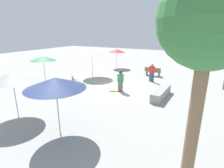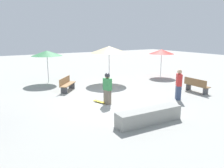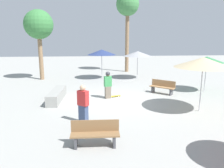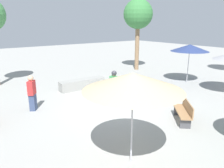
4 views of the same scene
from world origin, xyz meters
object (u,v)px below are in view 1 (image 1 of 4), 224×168
Objects in this scene: shade_umbrella_green at (43,58)px; shade_umbrella_navy at (55,83)px; bench_near at (75,82)px; skateboard at (114,91)px; bystander_watching at (152,72)px; palm_tree_far_back at (209,22)px; shade_umbrella_red at (117,51)px; shade_umbrella_grey at (12,77)px; skater_main at (121,80)px; bench_far at (153,72)px; shade_umbrella_tan at (92,52)px; concrete_ledge at (161,93)px.

shade_umbrella_navy is at bearing 52.11° from shade_umbrella_green.
skateboard is at bearing 52.35° from bench_near.
palm_tree_far_back is at bearing 148.11° from bystander_watching.
bystander_watching is at bearing 121.46° from shade_umbrella_green.
palm_tree_far_back is at bearing 33.67° from shade_umbrella_red.
shade_umbrella_grey is at bearing -42.18° from bench_near.
skater_main is 6.75m from shade_umbrella_green.
bench_near is 0.64× the size of shade_umbrella_green.
skateboard is at bearing 25.38° from shade_umbrella_red.
bench_far is 13.53m from palm_tree_far_back.
shade_umbrella_grey is at bearing -92.01° from palm_tree_far_back.
skater_main is 0.98× the size of bystander_watching.
skater_main is 8.66m from shade_umbrella_red.
shade_umbrella_red is at bearing -146.33° from palm_tree_far_back.
skater_main is 6.94m from shade_umbrella_grey.
skater_main is 5.29m from shade_umbrella_tan.
shade_umbrella_red is at bearing 161.33° from bench_far.
shade_umbrella_green is (6.87, -7.36, 1.70)m from bench_far.
shade_umbrella_tan reaches higher than shade_umbrella_grey.
shade_umbrella_red is at bearing 177.49° from shade_umbrella_tan.
palm_tree_far_back reaches higher than bystander_watching.
concrete_ledge is 1.13× the size of shade_umbrella_navy.
shade_umbrella_grey reaches higher than skater_main.
shade_umbrella_red is 1.37× the size of bystander_watching.
concrete_ledge is at bearing 156.11° from shade_umbrella_navy.
shade_umbrella_green is 13.08m from palm_tree_far_back.
skater_main is 0.60× the size of shade_umbrella_tan.
shade_umbrella_tan reaches higher than bench_far.
bench_near is 8.53m from shade_umbrella_red.
skater_main is 9.01m from palm_tree_far_back.
bystander_watching reaches higher than skateboard.
bystander_watching is at bearing -131.29° from skateboard.
bench_far is at bearing 133.04° from shade_umbrella_green.
skateboard is 0.29× the size of concrete_ledge.
shade_umbrella_green is at bearing -114.21° from palm_tree_far_back.
concrete_ledge is 1.74× the size of bystander_watching.
bench_near is 0.26× the size of palm_tree_far_back.
skater_main is 1.94× the size of skateboard.
shade_umbrella_green reaches higher than shade_umbrella_red.
shade_umbrella_red reaches higher than skateboard.
skateboard is 5.39m from shade_umbrella_tan.
concrete_ledge is at bearing 71.01° from shade_umbrella_tan.
concrete_ledge is 1.77× the size of bench_far.
skater_main reaches higher than bench_near.
bystander_watching is (-3.66, 1.29, -0.05)m from skater_main.
shade_umbrella_grey reaches higher than shade_umbrella_green.
skateboard is 6.46m from shade_umbrella_navy.
bench_near is 4.07m from shade_umbrella_tan.
bench_far reaches higher than concrete_ledge.
bench_near is at bearing 3.64° from shade_umbrella_red.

